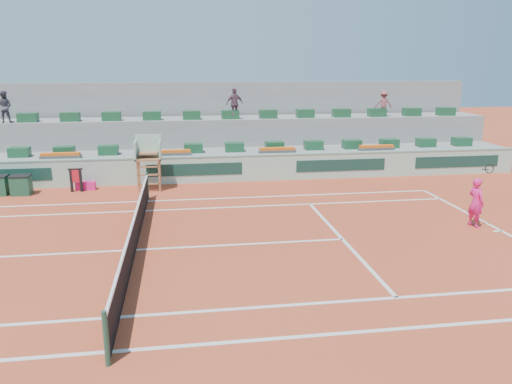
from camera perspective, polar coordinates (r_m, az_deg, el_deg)
ground at (r=15.40m, az=-13.58°, el=-6.46°), size 90.00×90.00×0.00m
seating_tier_lower at (r=25.54m, az=-11.66°, el=3.36°), size 36.00×4.00×1.20m
seating_tier_upper at (r=27.00m, az=-11.57°, el=5.46°), size 36.00×2.40×2.60m
stadium_back_wall at (r=28.46m, az=-11.50°, el=7.75°), size 36.00×0.40×4.40m
player_bag at (r=23.18m, az=-18.88°, el=0.69°), size 0.83×0.37×0.37m
spectator_left at (r=27.27m, az=-26.84°, el=8.68°), size 0.75×0.58×1.53m
spectator_mid at (r=26.08m, az=-2.45°, el=10.06°), size 1.00×0.65×1.58m
spectator_right at (r=28.29m, az=14.37°, el=9.78°), size 1.00×0.71×1.39m
court_lines at (r=15.40m, az=-13.58°, el=-6.44°), size 23.89×11.09×0.01m
tennis_net at (r=15.22m, az=-13.70°, el=-4.61°), size 0.10×11.97×1.10m
advertising_hoarding at (r=23.38m, az=-11.88°, el=2.41°), size 36.00×0.34×1.26m
umpire_chair at (r=22.23m, az=-12.21°, el=4.17°), size 1.10×0.90×2.40m
seat_row_lower at (r=24.51m, az=-11.87°, el=4.84°), size 32.90×0.60×0.44m
seat_row_upper at (r=26.21m, az=-11.80°, el=8.54°), size 32.90×0.60×0.44m
flower_planters at (r=23.88m, az=-15.56°, el=4.16°), size 26.80×0.36×0.28m
drink_cooler_a at (r=23.28m, az=-25.26°, el=0.74°), size 0.80×0.69×0.84m
towel_rack at (r=22.86m, az=-19.90°, el=1.50°), size 0.62×0.10×1.03m
tennis_player at (r=18.39m, az=23.83°, el=-1.08°), size 0.54×0.91×2.28m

